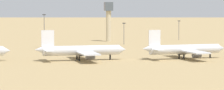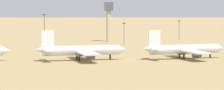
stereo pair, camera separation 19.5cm
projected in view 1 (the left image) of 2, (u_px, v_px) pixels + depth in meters
name	position (u px, v px, depth m)	size (l,w,h in m)	color
ground	(130.00, 60.00, 248.87)	(4000.00, 4000.00, 0.00)	tan
parked_jet_white_3	(81.00, 50.00, 245.80)	(39.56, 33.43, 13.06)	silver
parked_jet_white_4	(184.00, 49.00, 252.81)	(38.92, 33.09, 12.87)	silver
control_tower	(109.00, 18.00, 367.97)	(5.20, 5.20, 25.05)	#C6B793
light_pole_west	(179.00, 28.00, 384.56)	(1.80, 0.50, 12.86)	#59595E
light_pole_mid	(44.00, 29.00, 314.79)	(1.80, 0.50, 18.34)	#59595E
light_pole_east	(124.00, 32.00, 342.44)	(1.80, 0.50, 12.80)	#59595E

